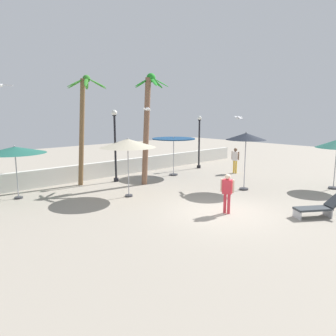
{
  "coord_description": "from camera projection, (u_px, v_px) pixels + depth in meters",
  "views": [
    {
      "loc": [
        -10.14,
        -7.73,
        4.03
      ],
      "look_at": [
        0.0,
        3.3,
        1.4
      ],
      "focal_mm": 34.16,
      "sensor_mm": 36.0,
      "label": 1
    }
  ],
  "objects": [
    {
      "name": "lamp_post_1",
      "position": [
        199.0,
        140.0,
        22.95
      ],
      "size": [
        0.3,
        0.3,
        3.76
      ],
      "color": "black",
      "rests_on": "ground_plane"
    },
    {
      "name": "patio_umbrella_3",
      "position": [
        15.0,
        150.0,
        14.7
      ],
      "size": [
        2.78,
        2.78,
        2.52
      ],
      "color": "#333338",
      "rests_on": "ground_plane"
    },
    {
      "name": "patio_umbrella_2",
      "position": [
        174.0,
        141.0,
        20.29
      ],
      "size": [
        2.72,
        2.72,
        2.48
      ],
      "color": "#333338",
      "rests_on": "ground_plane"
    },
    {
      "name": "lamp_post_2",
      "position": [
        115.0,
        142.0,
        18.41
      ],
      "size": [
        0.32,
        0.32,
        4.16
      ],
      "color": "black",
      "rests_on": "ground_plane"
    },
    {
      "name": "patio_umbrella_0",
      "position": [
        246.0,
        137.0,
        16.33
      ],
      "size": [
        2.06,
        2.06,
        3.03
      ],
      "color": "#333338",
      "rests_on": "ground_plane"
    },
    {
      "name": "palm_tree_1",
      "position": [
        83.0,
        118.0,
        17.47
      ],
      "size": [
        2.36,
        2.13,
        6.02
      ],
      "color": "brown",
      "rests_on": "ground_plane"
    },
    {
      "name": "seagull_1",
      "position": [
        147.0,
        109.0,
        16.04
      ],
      "size": [
        1.01,
        0.82,
        0.17
      ],
      "color": "white"
    },
    {
      "name": "lounge_chair_0",
      "position": [
        319.0,
        207.0,
        12.36
      ],
      "size": [
        1.88,
        1.49,
        0.84
      ],
      "color": "#B7B7BC",
      "rests_on": "ground_plane"
    },
    {
      "name": "ground_plane",
      "position": [
        222.0,
        212.0,
        13.06
      ],
      "size": [
        56.0,
        56.0,
        0.0
      ],
      "primitive_type": "plane",
      "color": "#9E9384"
    },
    {
      "name": "seagull_2",
      "position": [
        239.0,
        118.0,
        17.29
      ],
      "size": [
        0.97,
        1.11,
        0.15
      ],
      "color": "white"
    },
    {
      "name": "palm_tree_0",
      "position": [
        147.0,
        119.0,
        17.67
      ],
      "size": [
        2.0,
        1.92,
        6.13
      ],
      "color": "brown",
      "rests_on": "ground_plane"
    },
    {
      "name": "patio_umbrella_1",
      "position": [
        128.0,
        143.0,
        15.02
      ],
      "size": [
        2.65,
        2.65,
        2.84
      ],
      "color": "#333338",
      "rests_on": "ground_plane"
    },
    {
      "name": "boundary_wall",
      "position": [
        101.0,
        170.0,
        19.82
      ],
      "size": [
        25.2,
        0.3,
        0.97
      ],
      "primitive_type": "cube",
      "color": "silver",
      "rests_on": "ground_plane"
    },
    {
      "name": "guest_0",
      "position": [
        235.0,
        158.0,
        21.17
      ],
      "size": [
        0.28,
        0.56,
        1.69
      ],
      "color": "gold",
      "rests_on": "ground_plane"
    },
    {
      "name": "seagull_0",
      "position": [
        1.0,
        85.0,
        13.34
      ],
      "size": [
        0.88,
        0.53,
        0.14
      ],
      "color": "white"
    },
    {
      "name": "guest_1",
      "position": [
        227.0,
        190.0,
        12.71
      ],
      "size": [
        0.36,
        0.52,
        1.62
      ],
      "color": "#D8333F",
      "rests_on": "ground_plane"
    }
  ]
}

